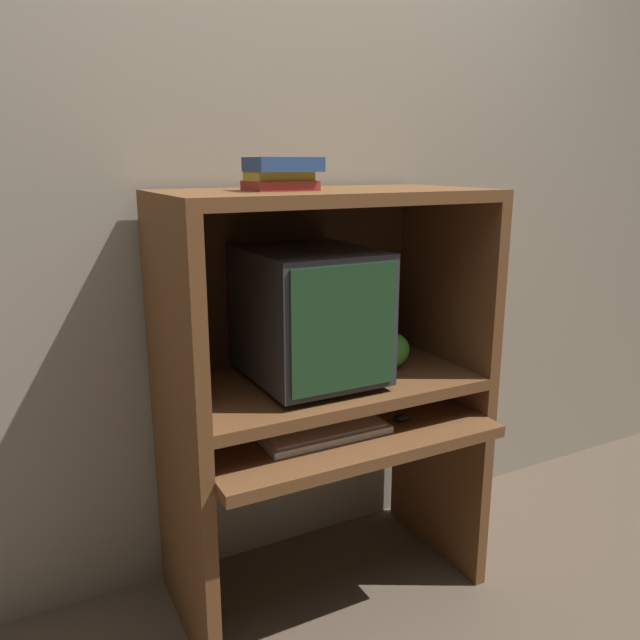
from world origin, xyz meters
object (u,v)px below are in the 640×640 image
(crt_monitor, at_px, (309,314))
(mouse, at_px, (402,417))
(book_stack, at_px, (281,174))
(keyboard, at_px, (325,433))
(snack_bag, at_px, (388,351))

(crt_monitor, distance_m, mouse, 0.44)
(crt_monitor, height_order, book_stack, book_stack)
(crt_monitor, height_order, keyboard, crt_monitor)
(crt_monitor, bearing_deg, book_stack, -170.23)
(mouse, distance_m, snack_bag, 0.23)
(mouse, bearing_deg, snack_bag, 75.42)
(snack_bag, distance_m, book_stack, 0.68)
(keyboard, height_order, mouse, same)
(crt_monitor, xyz_separation_m, snack_bag, (0.28, -0.02, -0.15))
(keyboard, relative_size, snack_bag, 2.60)
(snack_bag, bearing_deg, crt_monitor, 175.15)
(keyboard, bearing_deg, mouse, -2.50)
(snack_bag, bearing_deg, book_stack, 178.82)
(keyboard, distance_m, mouse, 0.27)
(crt_monitor, bearing_deg, mouse, -33.64)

